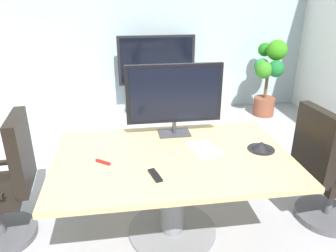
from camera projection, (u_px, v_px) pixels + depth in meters
ground_plane at (160, 230)px, 2.86m from camera, size 7.25×7.25×0.00m
wall_back_glass_partition at (135, 27)px, 5.16m from camera, size 5.79×0.10×2.79m
conference_table at (172, 177)px, 2.62m from camera, size 1.85×1.18×0.75m
office_chair_left at (5, 191)px, 2.61m from camera, size 0.61×0.59×1.09m
office_chair_right at (326, 177)px, 2.81m from camera, size 0.61×0.59×1.09m
tv_monitor at (174, 96)px, 2.80m from camera, size 0.84×0.18×0.64m
wall_display_unit at (157, 90)px, 5.24m from camera, size 1.20×0.36×1.31m
potted_plant at (268, 73)px, 5.17m from camera, size 0.53×0.61×1.23m
conference_phone at (261, 146)px, 2.63m from camera, size 0.22×0.22×0.07m
remote_control at (155, 175)px, 2.27m from camera, size 0.09×0.18×0.02m
whiteboard_marker at (103, 162)px, 2.43m from camera, size 0.12×0.09×0.02m
paper_notepad at (204, 149)px, 2.65m from camera, size 0.26×0.34×0.01m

